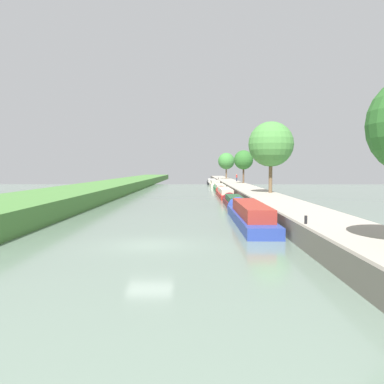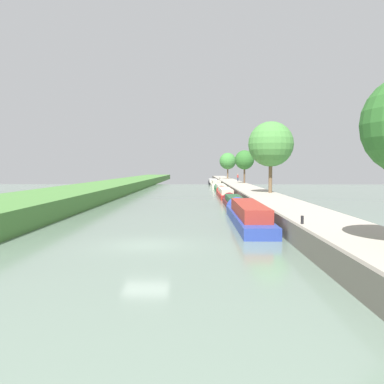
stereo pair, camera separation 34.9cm
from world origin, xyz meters
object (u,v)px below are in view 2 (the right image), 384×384
Objects in this scene: mooring_bollard_near at (302,220)px; mooring_bollard_far at (220,178)px; narrowboat_blue at (247,214)px; person_walking at (238,177)px; narrowboat_cream at (216,184)px; narrowboat_black at (213,182)px; narrowboat_green at (220,188)px; narrowboat_maroon at (233,201)px; narrowboat_red at (225,193)px.

mooring_bollard_near is 85.56m from mooring_bollard_far.
mooring_bollard_near is at bearing -77.37° from narrowboat_blue.
person_walking reaches higher than narrowboat_blue.
narrowboat_cream reaches higher than narrowboat_black.
person_walking reaches higher than mooring_bollard_near.
narrowboat_blue is 0.99× the size of narrowboat_green.
narrowboat_blue is 43.66m from narrowboat_green.
narrowboat_maroon is at bearing -90.04° from narrowboat_cream.
narrowboat_black is at bearing 90.31° from narrowboat_red.
narrowboat_green is 28.89m from narrowboat_black.
narrowboat_blue is 76.83m from mooring_bollard_far.
narrowboat_cream is 8.03× the size of person_walking.
narrowboat_cream is at bearing 89.93° from narrowboat_red.
narrowboat_black is (-0.43, 28.88, 0.04)m from narrowboat_green.
narrowboat_maroon is 47.22m from person_walking.
narrowboat_blue is 34.32× the size of mooring_bollard_far.
mooring_bollard_far is (1.80, 17.06, 0.81)m from narrowboat_cream.
narrowboat_green is at bearing 89.64° from narrowboat_maroon.
narrowboat_green is at bearing 91.80° from mooring_bollard_near.
narrowboat_blue is 9.00m from mooring_bollard_near.
mooring_bollard_far is at bearing 88.33° from narrowboat_maroon.
narrowboat_cream is at bearing 89.96° from narrowboat_maroon.
narrowboat_red is at bearing -90.71° from narrowboat_green.
narrowboat_black is 81.33m from mooring_bollard_near.
mooring_bollard_far is at bearing 83.99° from narrowboat_cream.
narrowboat_cream is at bearing -88.75° from narrowboat_black.
narrowboat_red is at bearing 90.03° from narrowboat_maroon.
narrowboat_green reaches higher than narrowboat_maroon.
narrowboat_red is 33.22m from person_walking.
narrowboat_maroon is at bearing -89.76° from narrowboat_black.
narrowboat_red is at bearing -92.16° from mooring_bollard_far.
person_walking reaches higher than narrowboat_cream.
mooring_bollard_far is (-3.32, 15.84, -0.65)m from person_walking.
mooring_bollard_near is at bearing -88.50° from narrowboat_cream.
person_walking is (5.16, 32.78, 1.51)m from narrowboat_red.
person_walking is at bearing 87.27° from mooring_bollard_near.
mooring_bollard_far reaches higher than narrowboat_maroon.
narrowboat_cream is 68.53m from mooring_bollard_near.
mooring_bollard_near is at bearing -92.73° from person_walking.
narrowboat_blue reaches higher than mooring_bollard_far.
narrowboat_blue is at bearing -89.91° from narrowboat_black.
mooring_bollard_near is (1.96, -8.75, 0.72)m from narrowboat_blue.
mooring_bollard_far is (2.07, 4.26, 0.85)m from narrowboat_black.
narrowboat_black is 25.06× the size of mooring_bollard_far.
narrowboat_green is at bearing -89.46° from narrowboat_cream.
narrowboat_black is 25.06× the size of mooring_bollard_near.
narrowboat_green is at bearing -89.15° from narrowboat_black.
person_walking reaches higher than narrowboat_maroon.
narrowboat_black is at bearing 90.24° from narrowboat_maroon.
mooring_bollard_near reaches higher than narrowboat_red.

